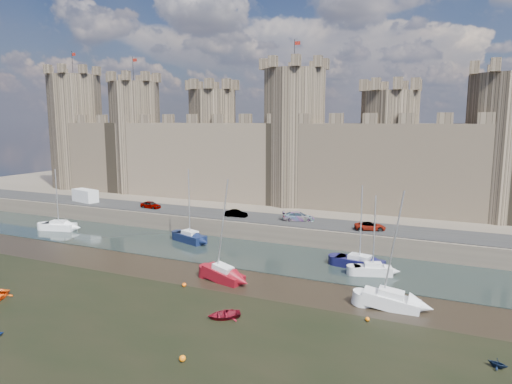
# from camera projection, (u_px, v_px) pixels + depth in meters

# --- Properties ---
(ground) EXTENTS (160.00, 160.00, 0.00)m
(ground) POSITION_uv_depth(u_px,v_px,m) (80.00, 322.00, 38.79)
(ground) COLOR black
(ground) RESTS_ON ground
(seaweed_patch) EXTENTS (70.00, 34.00, 0.01)m
(seaweed_patch) POSITION_uv_depth(u_px,v_px,m) (18.00, 355.00, 33.38)
(seaweed_patch) COLOR black
(seaweed_patch) RESTS_ON ground
(water_channel) EXTENTS (160.00, 12.00, 0.08)m
(water_channel) POSITION_uv_depth(u_px,v_px,m) (217.00, 250.00, 60.41)
(water_channel) COLOR black
(water_channel) RESTS_ON ground
(quay) EXTENTS (160.00, 60.00, 2.50)m
(quay) POSITION_uv_depth(u_px,v_px,m) (303.00, 199.00, 92.67)
(quay) COLOR #4C443A
(quay) RESTS_ON ground
(road) EXTENTS (160.00, 7.00, 0.10)m
(road) POSITION_uv_depth(u_px,v_px,m) (249.00, 217.00, 69.04)
(road) COLOR black
(road) RESTS_ON quay
(castle) EXTENTS (108.50, 11.00, 29.00)m
(castle) POSITION_uv_depth(u_px,v_px,m) (279.00, 151.00, 80.49)
(castle) COLOR #42382B
(castle) RESTS_ON quay
(car_0) EXTENTS (3.84, 1.92, 1.26)m
(car_0) POSITION_uv_depth(u_px,v_px,m) (151.00, 205.00, 75.57)
(car_0) COLOR gray
(car_0) RESTS_ON quay
(car_1) EXTENTS (3.57, 1.48, 1.15)m
(car_1) POSITION_uv_depth(u_px,v_px,m) (236.00, 214.00, 68.79)
(car_1) COLOR gray
(car_1) RESTS_ON quay
(car_2) EXTENTS (4.98, 3.30, 1.34)m
(car_2) POSITION_uv_depth(u_px,v_px,m) (298.00, 216.00, 66.29)
(car_2) COLOR gray
(car_2) RESTS_ON quay
(car_3) EXTENTS (4.48, 3.16, 1.13)m
(car_3) POSITION_uv_depth(u_px,v_px,m) (370.00, 226.00, 60.54)
(car_3) COLOR gray
(car_3) RESTS_ON quay
(van) EXTENTS (5.61, 3.30, 2.30)m
(van) POSITION_uv_depth(u_px,v_px,m) (85.00, 196.00, 81.39)
(van) COLOR silver
(van) RESTS_ON quay
(sailboat_0) EXTENTS (5.43, 3.15, 9.55)m
(sailboat_0) POSITION_uv_depth(u_px,v_px,m) (59.00, 226.00, 70.94)
(sailboat_0) COLOR white
(sailboat_0) RESTS_ON ground
(sailboat_1) EXTENTS (5.52, 3.59, 10.31)m
(sailboat_1) POSITION_uv_depth(u_px,v_px,m) (190.00, 237.00, 63.95)
(sailboat_1) COLOR #0E1733
(sailboat_1) RESTS_ON ground
(sailboat_2) EXTENTS (4.42, 2.78, 8.91)m
(sailboat_2) POSITION_uv_depth(u_px,v_px,m) (373.00, 269.00, 50.35)
(sailboat_2) COLOR silver
(sailboat_2) RESTS_ON ground
(sailboat_3) EXTENTS (5.76, 2.92, 9.65)m
(sailboat_3) POSITION_uv_depth(u_px,v_px,m) (360.00, 262.00, 52.77)
(sailboat_3) COLOR black
(sailboat_3) RESTS_ON ground
(sailboat_4) EXTENTS (5.04, 2.93, 11.07)m
(sailboat_4) POSITION_uv_depth(u_px,v_px,m) (223.00, 274.00, 48.56)
(sailboat_4) COLOR maroon
(sailboat_4) RESTS_ON ground
(sailboat_5) EXTENTS (5.17, 2.20, 10.98)m
(sailboat_5) POSITION_uv_depth(u_px,v_px,m) (391.00, 300.00, 41.55)
(sailboat_5) COLOR silver
(sailboat_5) RESTS_ON ground
(dinghy_4) EXTENTS (3.51, 3.31, 0.59)m
(dinghy_4) POSITION_uv_depth(u_px,v_px,m) (224.00, 315.00, 39.45)
(dinghy_4) COLOR maroon
(dinghy_4) RESTS_ON ground
(dinghy_7) EXTENTS (1.56, 1.45, 0.67)m
(dinghy_7) POSITION_uv_depth(u_px,v_px,m) (498.00, 364.00, 31.54)
(dinghy_7) COLOR black
(dinghy_7) RESTS_ON ground
(buoy_1) EXTENTS (0.45, 0.45, 0.45)m
(buoy_1) POSITION_uv_depth(u_px,v_px,m) (184.00, 285.00, 46.96)
(buoy_1) COLOR #E3530A
(buoy_1) RESTS_ON ground
(buoy_2) EXTENTS (0.48, 0.48, 0.48)m
(buoy_2) POSITION_uv_depth(u_px,v_px,m) (182.00, 358.00, 32.42)
(buoy_2) COLOR orange
(buoy_2) RESTS_ON ground
(buoy_3) EXTENTS (0.39, 0.39, 0.39)m
(buoy_3) POSITION_uv_depth(u_px,v_px,m) (367.00, 319.00, 38.91)
(buoy_3) COLOR orange
(buoy_3) RESTS_ON ground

